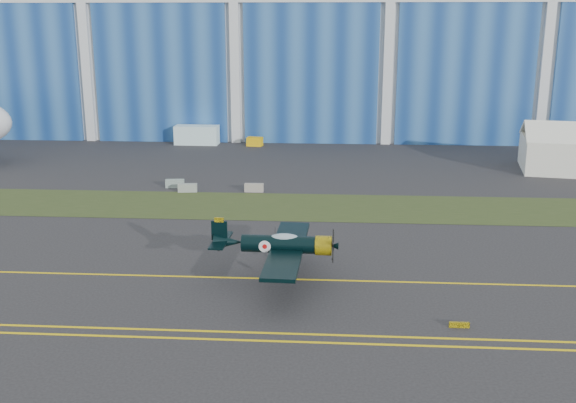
{
  "coord_description": "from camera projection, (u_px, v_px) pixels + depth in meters",
  "views": [
    {
      "loc": [
        14.32,
        -49.17,
        17.65
      ],
      "look_at": [
        10.78,
        3.45,
        3.38
      ],
      "focal_mm": 42.0,
      "sensor_mm": 36.0,
      "label": 1
    }
  ],
  "objects": [
    {
      "name": "shipping_container",
      "position": [
        197.0,
        135.0,
        98.34
      ],
      "size": [
        6.36,
        2.67,
        2.73
      ],
      "primitive_type": "cube",
      "rotation": [
        0.0,
        0.0,
        -0.02
      ],
      "color": "white",
      "rests_on": "ground"
    },
    {
      "name": "edge_line_near",
      "position": [
        82.0,
        335.0,
        38.93
      ],
      "size": [
        80.0,
        0.2,
        0.02
      ],
      "primitive_type": "cube",
      "color": "yellow",
      "rests_on": "ground"
    },
    {
      "name": "barrier_b",
      "position": [
        188.0,
        188.0,
        71.16
      ],
      "size": [
        2.05,
        0.81,
        0.9
      ],
      "primitive_type": "cube",
      "rotation": [
        0.0,
        0.0,
        0.11
      ],
      "color": "gray",
      "rests_on": "ground"
    },
    {
      "name": "barrier_c",
      "position": [
        254.0,
        188.0,
        71.24
      ],
      "size": [
        2.0,
        0.61,
        0.9
      ],
      "primitive_type": "cube",
      "rotation": [
        0.0,
        0.0,
        0.01
      ],
      "color": "#9D9389",
      "rests_on": "ground"
    },
    {
      "name": "hangar",
      "position": [
        253.0,
        36.0,
        118.12
      ],
      "size": [
        220.0,
        45.7,
        30.0
      ],
      "color": "silver",
      "rests_on": "ground"
    },
    {
      "name": "warbird",
      "position": [
        279.0,
        244.0,
        46.12
      ],
      "size": [
        10.19,
        12.14,
        3.5
      ],
      "rotation": [
        0.0,
        0.0,
        -0.04
      ],
      "color": "black",
      "rests_on": "ground"
    },
    {
      "name": "taxiway_centreline",
      "position": [
        130.0,
        275.0,
        48.08
      ],
      "size": [
        200.0,
        0.2,
        0.02
      ],
      "primitive_type": "cube",
      "color": "yellow",
      "rests_on": "ground"
    },
    {
      "name": "barrier_a",
      "position": [
        175.0,
        183.0,
        73.1
      ],
      "size": [
        2.06,
        0.83,
        0.9
      ],
      "primitive_type": "cube",
      "rotation": [
        0.0,
        0.0,
        0.12
      ],
      "color": "gray",
      "rests_on": "ground"
    },
    {
      "name": "guard_board_right",
      "position": [
        459.0,
        325.0,
        39.87
      ],
      "size": [
        1.2,
        0.15,
        0.35
      ],
      "primitive_type": "cube",
      "color": "yellow",
      "rests_on": "ground"
    },
    {
      "name": "ground",
      "position": [
        148.0,
        252.0,
        52.89
      ],
      "size": [
        260.0,
        260.0,
        0.0
      ],
      "primitive_type": "plane",
      "color": "#2E2C2F",
      "rests_on": "ground"
    },
    {
      "name": "tug",
      "position": [
        255.0,
        142.0,
        97.2
      ],
      "size": [
        2.37,
        1.71,
        1.26
      ],
      "primitive_type": "cube",
      "rotation": [
        0.0,
        0.0,
        -0.18
      ],
      "color": "yellow",
      "rests_on": "ground"
    },
    {
      "name": "grass_median",
      "position": [
        186.0,
        205.0,
        66.37
      ],
      "size": [
        260.0,
        10.0,
        0.02
      ],
      "primitive_type": "cube",
      "color": "#475128",
      "rests_on": "ground"
    },
    {
      "name": "edge_line_far",
      "position": [
        88.0,
        328.0,
        39.89
      ],
      "size": [
        80.0,
        0.2,
        0.02
      ],
      "primitive_type": "cube",
      "color": "yellow",
      "rests_on": "ground"
    }
  ]
}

